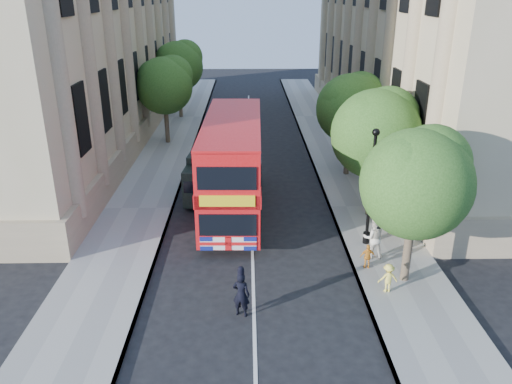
{
  "coord_description": "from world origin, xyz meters",
  "views": [
    {
      "loc": [
        -0.2,
        -13.4,
        10.39
      ],
      "look_at": [
        0.17,
        6.65,
        2.3
      ],
      "focal_mm": 35.0,
      "sensor_mm": 36.0,
      "label": 1
    }
  ],
  "objects_px": {
    "box_van": "(207,177)",
    "woman_pedestrian": "(373,237)",
    "double_decker_bus": "(233,163)",
    "lamp_post": "(370,192)",
    "police_constable": "(241,294)"
  },
  "relations": [
    {
      "from": "box_van",
      "to": "woman_pedestrian",
      "type": "distance_m",
      "value": 10.02
    },
    {
      "from": "double_decker_bus",
      "to": "police_constable",
      "type": "distance_m",
      "value": 8.96
    },
    {
      "from": "double_decker_bus",
      "to": "woman_pedestrian",
      "type": "xyz_separation_m",
      "value": [
        5.85,
        -5.04,
        -1.54
      ]
    },
    {
      "from": "police_constable",
      "to": "lamp_post",
      "type": "bearing_deg",
      "value": -120.26
    },
    {
      "from": "double_decker_bus",
      "to": "woman_pedestrian",
      "type": "distance_m",
      "value": 7.87
    },
    {
      "from": "lamp_post",
      "to": "box_van",
      "type": "relative_size",
      "value": 1.15
    },
    {
      "from": "double_decker_bus",
      "to": "lamp_post",
      "type": "bearing_deg",
      "value": -31.42
    },
    {
      "from": "lamp_post",
      "to": "woman_pedestrian",
      "type": "bearing_deg",
      "value": -92.34
    },
    {
      "from": "box_van",
      "to": "woman_pedestrian",
      "type": "xyz_separation_m",
      "value": [
        7.32,
        -6.85,
        -0.19
      ]
    },
    {
      "from": "woman_pedestrian",
      "to": "lamp_post",
      "type": "bearing_deg",
      "value": -92.82
    },
    {
      "from": "double_decker_bus",
      "to": "woman_pedestrian",
      "type": "bearing_deg",
      "value": -39.56
    },
    {
      "from": "lamp_post",
      "to": "police_constable",
      "type": "height_order",
      "value": "lamp_post"
    },
    {
      "from": "woman_pedestrian",
      "to": "double_decker_bus",
      "type": "bearing_deg",
      "value": -41.23
    },
    {
      "from": "lamp_post",
      "to": "woman_pedestrian",
      "type": "distance_m",
      "value": 1.95
    },
    {
      "from": "double_decker_bus",
      "to": "woman_pedestrian",
      "type": "relative_size",
      "value": 5.58
    }
  ]
}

